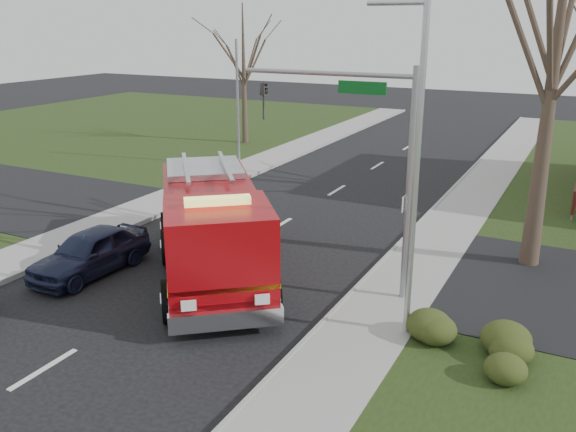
% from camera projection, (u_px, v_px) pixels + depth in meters
% --- Properties ---
extents(ground, '(120.00, 120.00, 0.00)m').
position_uv_depth(ground, '(192.00, 279.00, 19.58)').
color(ground, black).
rests_on(ground, ground).
extents(sidewalk_right, '(2.40, 80.00, 0.15)m').
position_uv_depth(sidewalk_right, '(376.00, 317.00, 16.86)').
color(sidewalk_right, '#9B9B95').
rests_on(sidewalk_right, ground).
extents(sidewalk_left, '(2.40, 80.00, 0.15)m').
position_uv_depth(sidewalk_left, '(53.00, 246.00, 22.25)').
color(sidewalk_left, '#9B9B95').
rests_on(sidewalk_left, ground).
extents(health_center_sign, '(0.12, 2.00, 1.40)m').
position_uv_depth(health_center_sign, '(575.00, 198.00, 25.34)').
color(health_center_sign, '#4E1212').
rests_on(health_center_sign, ground).
extents(hedge_corner, '(2.80, 2.00, 0.90)m').
position_uv_depth(hedge_corner, '(473.00, 340.00, 14.65)').
color(hedge_corner, '#2D3C16').
rests_on(hedge_corner, lawn_right).
extents(bare_tree_near, '(6.00, 6.00, 12.00)m').
position_uv_depth(bare_tree_near, '(558.00, 38.00, 18.27)').
color(bare_tree_near, '#372C20').
rests_on(bare_tree_near, ground).
extents(bare_tree_left, '(4.50, 4.50, 9.00)m').
position_uv_depth(bare_tree_left, '(243.00, 59.00, 39.16)').
color(bare_tree_left, '#372C20').
rests_on(bare_tree_left, ground).
extents(traffic_signal_mast, '(5.29, 0.18, 6.80)m').
position_uv_depth(traffic_signal_mast, '(367.00, 140.00, 17.15)').
color(traffic_signal_mast, gray).
rests_on(traffic_signal_mast, ground).
extents(streetlight_pole, '(1.48, 0.16, 8.40)m').
position_uv_depth(streetlight_pole, '(414.00, 167.00, 14.66)').
color(streetlight_pole, '#B7BABF').
rests_on(streetlight_pole, ground).
extents(utility_pole_far, '(0.14, 0.14, 7.00)m').
position_uv_depth(utility_pole_far, '(238.00, 105.00, 33.32)').
color(utility_pole_far, gray).
rests_on(utility_pole_far, ground).
extents(fire_engine, '(7.60, 8.52, 3.45)m').
position_uv_depth(fire_engine, '(212.00, 232.00, 19.23)').
color(fire_engine, '#93060B').
rests_on(fire_engine, ground).
extents(parked_car_maroon, '(1.90, 4.39, 1.48)m').
position_uv_depth(parked_car_maroon, '(90.00, 252.00, 19.80)').
color(parked_car_maroon, '#1B203C').
rests_on(parked_car_maroon, ground).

